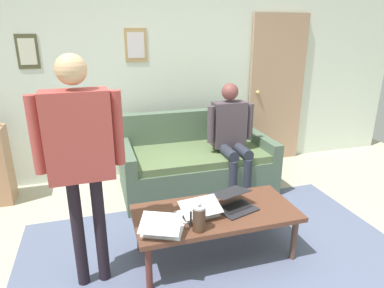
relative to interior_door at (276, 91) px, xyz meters
name	(u,v)px	position (x,y,z in m)	size (l,w,h in m)	color
ground_plane	(220,270)	(1.63, 2.11, -1.02)	(7.68, 7.68, 0.00)	#B9B39C
area_rug	(219,260)	(1.60, 2.00, -1.02)	(3.28, 2.09, 0.01)	slate
back_wall	(161,70)	(1.63, -0.09, 0.33)	(7.04, 0.11, 2.70)	silver
interior_door	(276,91)	(0.00, 0.00, 0.00)	(0.82, 0.09, 2.05)	tan
couch	(195,164)	(1.38, 0.60, -0.72)	(1.75, 0.94, 0.88)	#516752
coffee_table	(215,215)	(1.60, 1.90, -0.65)	(1.34, 0.62, 0.42)	brown
laptop_left	(198,211)	(1.76, 1.93, -0.57)	(0.35, 0.30, 0.14)	silver
laptop_center	(234,203)	(1.43, 1.89, -0.56)	(0.39, 0.39, 0.14)	#28282D
laptop_right	(162,228)	(2.09, 2.08, -0.57)	(0.38, 0.37, 0.15)	silver
french_press	(199,218)	(1.82, 2.12, -0.51)	(0.12, 0.10, 0.23)	#4C3323
person_standing	(80,147)	(2.60, 1.94, 0.07)	(0.59, 0.21, 1.70)	black
person_seated	(231,133)	(1.02, 0.82, -0.30)	(0.55, 0.51, 1.28)	#2A2F3B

